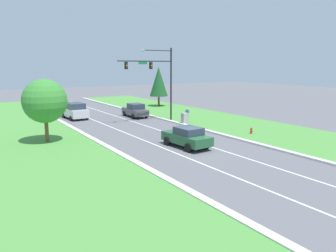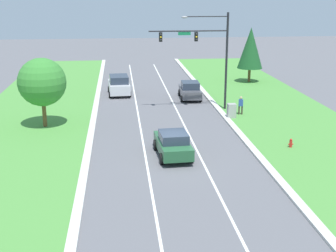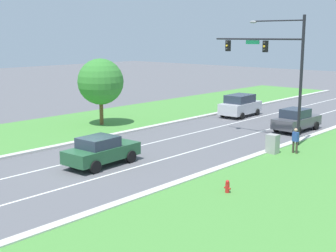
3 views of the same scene
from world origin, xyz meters
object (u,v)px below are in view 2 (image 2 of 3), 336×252
Objects in this scene: traffic_signal_mast at (206,47)px; forest_sedan at (173,144)px; silver_suv at (119,85)px; conifer_near_right_tree at (251,48)px; fire_hydrant at (291,144)px; oak_near_left_tree at (42,82)px; pedestrian at (241,105)px; graphite_sedan at (190,90)px; utility_cabinet at (232,111)px.

traffic_signal_mast is 1.87× the size of forest_sedan.
silver_suv is at bearing 96.56° from forest_sedan.
traffic_signal_mast is 14.86m from conifer_near_right_tree.
fire_hydrant is at bearing -98.70° from conifer_near_right_tree.
oak_near_left_tree is (-13.77, -4.14, -2.07)m from traffic_signal_mast.
pedestrian is (10.57, -9.68, -0.09)m from silver_suv.
traffic_signal_mast is 5.96m from pedestrian.
graphite_sedan reaches higher than utility_cabinet.
oak_near_left_tree is (-21.44, -16.76, -0.40)m from conifer_near_right_tree.
oak_near_left_tree is at bearing -163.26° from traffic_signal_mast.
graphite_sedan is (3.69, 16.76, 0.01)m from forest_sedan.
graphite_sedan is 0.84× the size of oak_near_left_tree.
forest_sedan is 3.60× the size of utility_cabinet.
traffic_signal_mast is 13.13m from fire_hydrant.
oak_near_left_tree is at bearing 17.98° from pedestrian.
silver_suv is (-7.77, 7.52, -4.72)m from traffic_signal_mast.
silver_suv reaches higher than graphite_sedan.
oak_near_left_tree reaches higher than utility_cabinet.
utility_cabinet is 15.84m from oak_near_left_tree.
pedestrian is (7.14, 9.88, 0.06)m from forest_sedan.
utility_cabinet is (9.52, -10.66, -0.38)m from silver_suv.
forest_sedan is 2.77× the size of pedestrian.
fire_hydrant is (4.67, -16.00, -0.54)m from graphite_sedan.
traffic_signal_mast is 14.53m from oak_near_left_tree.
forest_sedan reaches higher than fire_hydrant.
traffic_signal_mast reaches higher than forest_sedan.
pedestrian is 16.91m from oak_near_left_tree.
graphite_sedan is at bearing 106.98° from utility_cabinet.
pedestrian is 0.26× the size of conifer_near_right_tree.
graphite_sedan is 7.70m from pedestrian.
fire_hydrant is 24.46m from conifer_near_right_tree.
traffic_signal_mast is at bearing -26.52° from pedestrian.
forest_sedan is at bearing -39.93° from oak_near_left_tree.
silver_suv is at bearing -161.72° from conifer_near_right_tree.
traffic_signal_mast is at bearing -47.14° from silver_suv.
conifer_near_right_tree is (4.87, 14.78, 3.14)m from pedestrian.
conifer_near_right_tree is (5.92, 15.76, 3.42)m from utility_cabinet.
graphite_sedan is at bearing -52.23° from pedestrian.
forest_sedan is (-4.34, -12.03, -4.87)m from traffic_signal_mast.
forest_sedan is (3.43, -19.55, -0.15)m from silver_suv.
traffic_signal_mast is 5.18× the size of pedestrian.
conifer_near_right_tree is at bearing 81.30° from fire_hydrant.
utility_cabinet is at bearing -60.90° from traffic_signal_mast.
graphite_sedan is 16.68m from fire_hydrant.
silver_suv reaches higher than pedestrian.
conifer_near_right_tree is (8.32, 7.89, 3.19)m from graphite_sedan.
traffic_signal_mast reaches higher than oak_near_left_tree.
oak_near_left_tree is at bearing 158.13° from fire_hydrant.
utility_cabinet is at bearing 105.55° from fire_hydrant.
utility_cabinet is 0.77× the size of pedestrian.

